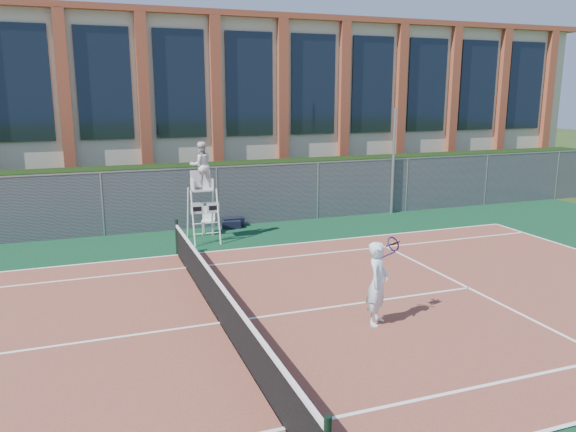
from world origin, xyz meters
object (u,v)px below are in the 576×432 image
object	(u,v)px
steel_pole	(393,162)
plastic_chair	(208,218)
umpire_chair	(201,168)
tennis_player	(378,283)

from	to	relation	value
steel_pole	plastic_chair	size ratio (longest dim) A/B	4.47
steel_pole	plastic_chair	distance (m)	7.98
umpire_chair	plastic_chair	world-z (taller)	umpire_chair
plastic_chair	umpire_chair	bearing A→B (deg)	-113.16
steel_pole	umpire_chair	size ratio (longest dim) A/B	1.27
umpire_chair	tennis_player	distance (m)	8.59
steel_pole	umpire_chair	distance (m)	8.33
umpire_chair	plastic_chair	distance (m)	2.09
plastic_chair	tennis_player	xyz separation A→B (m)	(1.67, -9.07, 0.36)
tennis_player	umpire_chair	bearing A→B (deg)	103.92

